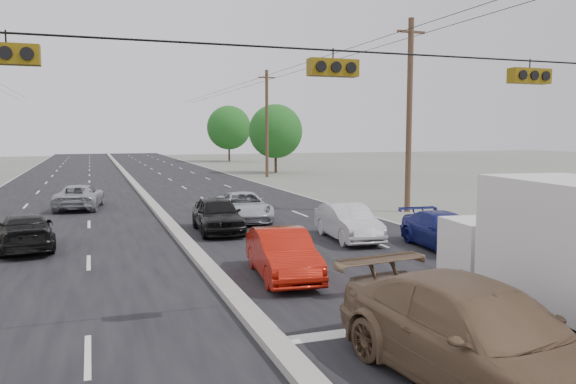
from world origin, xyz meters
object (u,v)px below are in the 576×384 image
at_px(box_truck, 565,253).
at_px(oncoming_far, 79,197).
at_px(utility_pole_right_b, 409,114).
at_px(queue_car_a, 217,215).
at_px(tree_right_mid, 276,131).
at_px(tree_right_far, 229,128).
at_px(red_sedan, 283,255).
at_px(queue_car_b, 348,223).
at_px(utility_pole_right_c, 267,123).
at_px(black_suv, 576,285).
at_px(queue_car_c, 243,207).
at_px(queue_car_d, 444,232).
at_px(oncoming_near, 25,232).
at_px(tan_sedan, 479,338).

height_order(box_truck, oncoming_far, box_truck).
xyz_separation_m(utility_pole_right_b, queue_car_a, (-10.83, -2.90, -4.36)).
height_order(tree_right_mid, box_truck, tree_right_mid).
height_order(tree_right_far, red_sedan, tree_right_far).
xyz_separation_m(tree_right_far, box_truck, (-9.95, -71.73, -3.32)).
bearing_deg(queue_car_b, utility_pole_right_c, 82.45).
bearing_deg(black_suv, utility_pole_right_c, 78.66).
distance_m(utility_pole_right_c, queue_car_c, 27.14).
distance_m(queue_car_a, queue_car_d, 9.16).
height_order(utility_pole_right_c, queue_car_a, utility_pole_right_c).
relative_size(utility_pole_right_c, queue_car_a, 2.29).
distance_m(utility_pole_right_b, oncoming_near, 18.99).
bearing_deg(utility_pole_right_b, black_suv, -108.79).
relative_size(box_truck, queue_car_c, 1.36).
bearing_deg(queue_car_d, tree_right_far, 88.51).
relative_size(box_truck, oncoming_far, 1.36).
distance_m(oncoming_near, oncoming_far, 10.98).
distance_m(box_truck, oncoming_far, 25.57).
relative_size(utility_pole_right_b, box_truck, 1.54).
distance_m(box_truck, queue_car_c, 16.73).
height_order(queue_car_a, queue_car_d, queue_car_a).
bearing_deg(tree_right_mid, red_sedan, -107.87).
height_order(utility_pole_right_b, black_suv, utility_pole_right_b).
height_order(tree_right_mid, oncoming_far, tree_right_mid).
height_order(utility_pole_right_c, tan_sedan, utility_pole_right_c).
relative_size(utility_pole_right_c, black_suv, 1.92).
relative_size(red_sedan, queue_car_a, 0.96).
relative_size(tan_sedan, queue_car_a, 1.33).
bearing_deg(tree_right_far, black_suv, -97.21).
xyz_separation_m(queue_car_b, oncoming_near, (-11.58, 2.19, -0.04)).
bearing_deg(queue_car_c, tree_right_far, 82.25).
xyz_separation_m(tree_right_mid, oncoming_far, (-18.88, -23.18, -3.67)).
xyz_separation_m(queue_car_d, oncoming_far, (-12.46, 15.74, 0.02)).
relative_size(black_suv, queue_car_b, 1.25).
height_order(utility_pole_right_b, red_sedan, utility_pole_right_b).
distance_m(tree_right_far, tan_sedan, 74.79).
xyz_separation_m(tree_right_mid, queue_car_d, (-6.42, -38.92, -3.69)).
xyz_separation_m(queue_car_b, oncoming_far, (-9.96, 13.06, -0.02)).
xyz_separation_m(utility_pole_right_b, queue_car_c, (-9.00, -0.22, -4.44)).
relative_size(red_sedan, oncoming_far, 0.87).
bearing_deg(queue_car_c, oncoming_near, -152.00).
distance_m(tan_sedan, queue_car_b, 12.72).
bearing_deg(queue_car_b, utility_pole_right_b, 48.22).
distance_m(tree_right_mid, queue_car_d, 39.62).
relative_size(tree_right_mid, queue_car_a, 1.64).
relative_size(red_sedan, queue_car_b, 1.00).
bearing_deg(utility_pole_right_c, oncoming_near, -121.80).
bearing_deg(utility_pole_right_b, red_sedan, -134.61).
xyz_separation_m(tan_sedan, queue_car_b, (3.51, 12.22, -0.16)).
bearing_deg(queue_car_b, red_sedan, -128.76).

